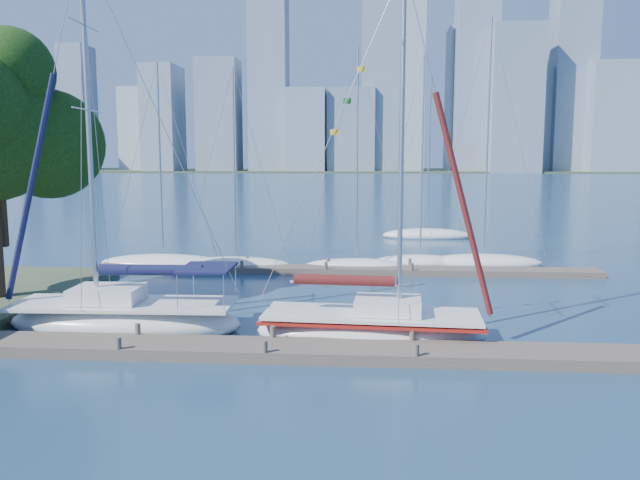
{
  "coord_description": "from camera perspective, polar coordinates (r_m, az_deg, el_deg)",
  "views": [
    {
      "loc": [
        3.33,
        -20.78,
        6.81
      ],
      "look_at": [
        1.48,
        4.0,
        3.55
      ],
      "focal_mm": 35.0,
      "sensor_mm": 36.0,
      "label": 1
    }
  ],
  "objects": [
    {
      "name": "bg_boat_1",
      "position": [
        39.23,
        -7.67,
        -2.22
      ],
      "size": [
        7.29,
        3.99,
        12.57
      ],
      "rotation": [
        0.0,
        0.0,
        -0.28
      ],
      "color": "silver",
      "rests_on": "ground"
    },
    {
      "name": "far_dock",
      "position": [
        37.4,
        2.16,
        -2.75
      ],
      "size": [
        30.0,
        1.8,
        0.36
      ],
      "primitive_type": "cube",
      "color": "#4D4239",
      "rests_on": "ground"
    },
    {
      "name": "near_dock",
      "position": [
        22.06,
        -4.69,
        -9.99
      ],
      "size": [
        26.0,
        2.0,
        0.4
      ],
      "primitive_type": "cube",
      "color": "#4D4239",
      "rests_on": "ground"
    },
    {
      "name": "sailboat_maroon",
      "position": [
        23.76,
        4.78,
        -6.52
      ],
      "size": [
        8.9,
        3.4,
        14.13
      ],
      "rotation": [
        0.0,
        0.0,
        -0.06
      ],
      "color": "silver",
      "rests_on": "ground"
    },
    {
      "name": "bg_boat_0",
      "position": [
        40.51,
        -14.12,
        -2.04
      ],
      "size": [
        8.43,
        5.15,
        12.97
      ],
      "rotation": [
        0.0,
        0.0,
        -0.36
      ],
      "color": "silver",
      "rests_on": "ground"
    },
    {
      "name": "far_shore",
      "position": [
        340.87,
        3.72,
        6.31
      ],
      "size": [
        800.0,
        100.0,
        1.5
      ],
      "primitive_type": "cube",
      "color": "#38472D",
      "rests_on": "ground"
    },
    {
      "name": "bg_boat_7",
      "position": [
        54.47,
        9.77,
        0.48
      ],
      "size": [
        7.67,
        2.54,
        13.04
      ],
      "rotation": [
        0.0,
        0.0,
        0.01
      ],
      "color": "silver",
      "rests_on": "ground"
    },
    {
      "name": "skyline",
      "position": [
        312.99,
        8.22,
        12.86
      ],
      "size": [
        503.12,
        51.31,
        116.53
      ],
      "color": "gray",
      "rests_on": "ground"
    },
    {
      "name": "sailboat_navy",
      "position": [
        26.18,
        -17.49,
        -5.37
      ],
      "size": [
        9.52,
        3.35,
        15.51
      ],
      "rotation": [
        0.0,
        0.0,
        0.03
      ],
      "color": "silver",
      "rests_on": "ground"
    },
    {
      "name": "bg_boat_3",
      "position": [
        40.42,
        9.13,
        -1.94
      ],
      "size": [
        6.3,
        4.31,
        13.54
      ],
      "rotation": [
        0.0,
        0.0,
        -0.42
      ],
      "color": "silver",
      "rests_on": "ground"
    },
    {
      "name": "bg_boat_2",
      "position": [
        38.52,
        3.35,
        -2.33
      ],
      "size": [
        6.78,
        4.04,
        13.68
      ],
      "rotation": [
        0.0,
        0.0,
        -0.33
      ],
      "color": "silver",
      "rests_on": "ground"
    },
    {
      "name": "bg_boat_4",
      "position": [
        40.96,
        14.71,
        -1.92
      ],
      "size": [
        7.74,
        4.93,
        15.65
      ],
      "rotation": [
        0.0,
        0.0,
        -0.38
      ],
      "color": "silver",
      "rests_on": "ground"
    },
    {
      "name": "ground",
      "position": [
        22.12,
        -4.68,
        -10.48
      ],
      "size": [
        700.0,
        700.0,
        0.0
      ],
      "primitive_type": "plane",
      "color": "navy",
      "rests_on": "ground"
    }
  ]
}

